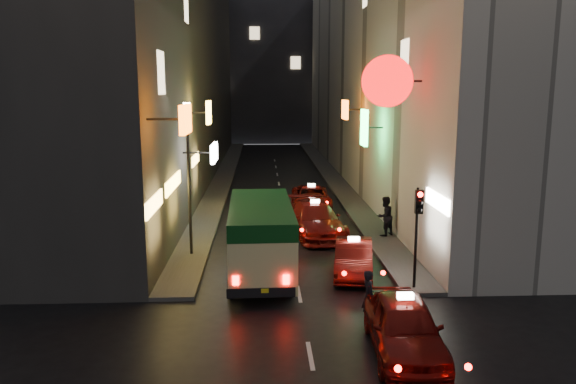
{
  "coord_description": "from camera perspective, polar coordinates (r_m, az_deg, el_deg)",
  "views": [
    {
      "loc": [
        -1.23,
        -9.68,
        6.94
      ],
      "look_at": [
        -0.17,
        13.0,
        2.72
      ],
      "focal_mm": 35.0,
      "sensor_mm": 36.0,
      "label": 1
    }
  ],
  "objects": [
    {
      "name": "traffic_light",
      "position": [
        19.36,
        13.07,
        -2.44
      ],
      "size": [
        0.26,
        0.43,
        3.5
      ],
      "color": "black",
      "rests_on": "sidewalk_right"
    },
    {
      "name": "sidewalk_right",
      "position": [
        44.55,
        4.42,
        1.63
      ],
      "size": [
        1.5,
        52.0,
        0.15
      ],
      "primitive_type": "cube",
      "color": "#484643",
      "rests_on": "ground"
    },
    {
      "name": "pedestrian_crossing",
      "position": [
        17.17,
        8.21,
        -10.12
      ],
      "size": [
        0.49,
        0.66,
        1.83
      ],
      "primitive_type": "imported",
      "rotation": [
        0.0,
        0.0,
        1.75
      ],
      "color": "black",
      "rests_on": "ground"
    },
    {
      "name": "taxi_far",
      "position": [
        32.76,
        2.39,
        -0.37
      ],
      "size": [
        1.94,
        4.73,
        1.67
      ],
      "color": "#620E0A",
      "rests_on": "ground"
    },
    {
      "name": "lamp_post",
      "position": [
        23.1,
        -10.05,
        2.36
      ],
      "size": [
        0.28,
        0.28,
        6.22
      ],
      "color": "black",
      "rests_on": "sidewalk_left"
    },
    {
      "name": "sidewalk_left",
      "position": [
        44.32,
        -6.55,
        1.54
      ],
      "size": [
        1.5,
        52.0,
        0.15
      ],
      "primitive_type": "cube",
      "color": "#484643",
      "rests_on": "ground"
    },
    {
      "name": "building_right",
      "position": [
        44.69,
        9.49,
        13.03
      ],
      "size": [
        8.35,
        52.0,
        18.0
      ],
      "color": "beige",
      "rests_on": "ground"
    },
    {
      "name": "pedestrian_sidewalk",
      "position": [
        26.44,
        9.82,
        -2.17
      ],
      "size": [
        0.93,
        0.86,
        2.1
      ],
      "primitive_type": "imported",
      "rotation": [
        0.0,
        0.0,
        3.77
      ],
      "color": "black",
      "rests_on": "sidewalk_right"
    },
    {
      "name": "taxi_near",
      "position": [
        15.45,
        11.74,
        -12.79
      ],
      "size": [
        2.57,
        5.65,
        1.93
      ],
      "color": "#620E0A",
      "rests_on": "ground"
    },
    {
      "name": "taxi_second",
      "position": [
        21.35,
        6.67,
        -6.39
      ],
      "size": [
        2.66,
        4.97,
        1.67
      ],
      "color": "#620E0A",
      "rests_on": "ground"
    },
    {
      "name": "building_far",
      "position": [
        75.8,
        -1.79,
        13.59
      ],
      "size": [
        30.0,
        10.0,
        22.0
      ],
      "primitive_type": "cube",
      "color": "#37373C",
      "rests_on": "ground"
    },
    {
      "name": "taxi_third",
      "position": [
        26.72,
        2.76,
        -2.51
      ],
      "size": [
        3.15,
        6.04,
        2.0
      ],
      "color": "#620E0A",
      "rests_on": "ground"
    },
    {
      "name": "minibus",
      "position": [
        20.75,
        -2.78,
        -4.0
      ],
      "size": [
        2.38,
        6.45,
        2.76
      ],
      "color": "#E2DB8D",
      "rests_on": "ground"
    },
    {
      "name": "building_left",
      "position": [
        44.24,
        -11.78,
        12.98
      ],
      "size": [
        7.58,
        52.0,
        18.0
      ],
      "color": "#34312F",
      "rests_on": "ground"
    }
  ]
}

